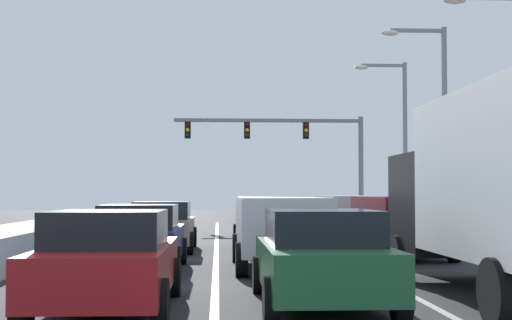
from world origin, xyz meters
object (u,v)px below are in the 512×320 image
suv_silver_right_lane_third (350,213)px  traffic_light_gantry (295,142)px  sedan_navy_left_lane_second (140,237)px  suv_charcoal_center_lane_third (269,217)px  sedan_tan_left_lane_third (162,226)px  roadside_sign_right (506,143)px  suv_white_center_lane_second (280,225)px  street_lamp_right_far (398,129)px  box_truck_right_lane_nearest (509,185)px  suv_maroon_right_lane_second (401,220)px  sedan_green_center_lane_nearest (321,257)px  street_lamp_right_mid (436,112)px  sedan_red_left_lane_nearest (109,260)px

suv_silver_right_lane_third → traffic_light_gantry: (-0.48, 15.37, 3.72)m
suv_silver_right_lane_third → sedan_navy_left_lane_second: (-6.68, -10.45, -0.25)m
suv_charcoal_center_lane_third → sedan_navy_left_lane_second: bearing=-117.8°
suv_charcoal_center_lane_third → sedan_tan_left_lane_third: suv_charcoal_center_lane_third is taller
traffic_light_gantry → roadside_sign_right: size_ratio=1.99×
suv_white_center_lane_second → street_lamp_right_far: 21.51m
box_truck_right_lane_nearest → suv_white_center_lane_second: (-3.39, 5.37, -0.88)m
suv_charcoal_center_lane_third → roadside_sign_right: size_ratio=0.89×
suv_maroon_right_lane_second → sedan_green_center_lane_nearest: 9.64m
sedan_green_center_lane_nearest → street_lamp_right_far: 26.98m
suv_maroon_right_lane_second → traffic_light_gantry: traffic_light_gantry is taller
sedan_tan_left_lane_third → street_lamp_right_far: 18.22m
traffic_light_gantry → street_lamp_right_far: bearing=-51.2°
sedan_navy_left_lane_second → street_lamp_right_far: street_lamp_right_far is taller
suv_maroon_right_lane_second → sedan_tan_left_lane_third: 7.25m
suv_maroon_right_lane_second → suv_charcoal_center_lane_third: 4.55m
box_truck_right_lane_nearest → suv_white_center_lane_second: size_ratio=1.47×
suv_silver_right_lane_third → street_lamp_right_mid: size_ratio=0.58×
sedan_navy_left_lane_second → street_lamp_right_far: bearing=61.7°
box_truck_right_lane_nearest → sedan_green_center_lane_nearest: box_truck_right_lane_nearest is taller
suv_maroon_right_lane_second → box_truck_right_lane_nearest: bearing=-91.7°
street_lamp_right_far → roadside_sign_right: 5.86m
suv_maroon_right_lane_second → sedan_green_center_lane_nearest: size_ratio=1.09×
suv_maroon_right_lane_second → sedan_navy_left_lane_second: (-6.87, -3.47, -0.25)m
street_lamp_right_far → roadside_sign_right: street_lamp_right_far is taller
suv_maroon_right_lane_second → street_lamp_right_mid: 10.45m
sedan_navy_left_lane_second → suv_charcoal_center_lane_third: bearing=62.2°
sedan_red_left_lane_nearest → street_lamp_right_far: size_ratio=0.54×
street_lamp_right_far → box_truck_right_lane_nearest: bearing=-99.5°
sedan_red_left_lane_nearest → sedan_tan_left_lane_third: size_ratio=1.00×
traffic_light_gantry → suv_charcoal_center_lane_third: bearing=-98.3°
suv_maroon_right_lane_second → street_lamp_right_far: (3.96, 16.60, 3.97)m
box_truck_right_lane_nearest → sedan_green_center_lane_nearest: bearing=-171.3°
suv_maroon_right_lane_second → suv_white_center_lane_second: size_ratio=1.00×
sedan_green_center_lane_nearest → sedan_tan_left_lane_third: bearing=106.1°
sedan_navy_left_lane_second → roadside_sign_right: (14.65, 15.74, 3.25)m
box_truck_right_lane_nearest → suv_maroon_right_lane_second: (0.25, 8.50, -0.88)m
suv_silver_right_lane_third → sedan_green_center_lane_nearest: suv_silver_right_lane_third is taller
sedan_tan_left_lane_third → street_lamp_right_far: size_ratio=0.54×
suv_white_center_lane_second → roadside_sign_right: 19.39m
suv_maroon_right_lane_second → traffic_light_gantry: size_ratio=0.45×
sedan_green_center_lane_nearest → roadside_sign_right: bearing=62.1°
suv_silver_right_lane_third → sedan_tan_left_lane_third: bearing=-146.0°
suv_silver_right_lane_third → roadside_sign_right: bearing=33.6°
suv_maroon_right_lane_second → street_lamp_right_far: street_lamp_right_far is taller
suv_maroon_right_lane_second → suv_charcoal_center_lane_third: size_ratio=1.00×
sedan_tan_left_lane_third → roadside_sign_right: bearing=33.8°
sedan_green_center_lane_nearest → sedan_red_left_lane_nearest: bearing=-174.6°
traffic_light_gantry → street_lamp_right_mid: street_lamp_right_mid is taller
box_truck_right_lane_nearest → suv_white_center_lane_second: 6.41m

